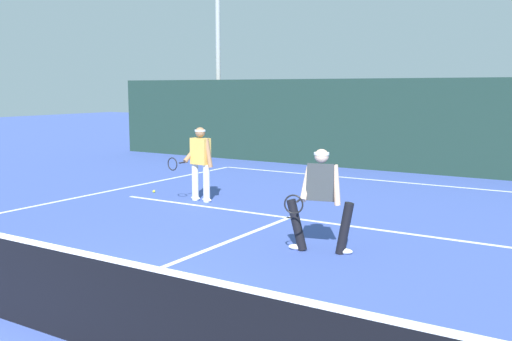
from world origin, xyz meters
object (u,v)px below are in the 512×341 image
player_near (320,196)px  light_pole (218,27)px  tennis_ball (154,191)px  player_far (200,161)px

player_near → light_pole: (-9.38, 10.40, 3.94)m
tennis_ball → player_far: bearing=-8.0°
player_near → tennis_ball: (-5.68, 2.52, -0.86)m
player_near → light_pole: light_pole is taller
tennis_ball → light_pole: (-3.69, 7.88, 4.80)m
player_near → player_far: size_ratio=0.97×
player_far → light_pole: bearing=-51.2°
player_near → player_far: bearing=-43.5°
player_far → light_pole: (-5.29, 8.10, 3.91)m
player_far → tennis_ball: (-1.60, 0.22, -0.89)m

